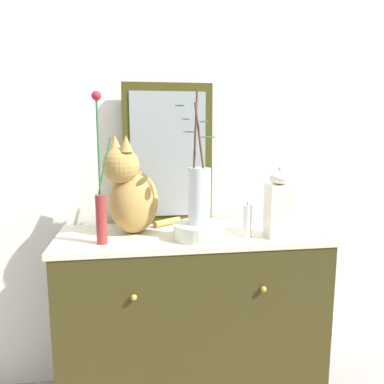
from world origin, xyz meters
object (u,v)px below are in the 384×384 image
(cat_sitting, at_px, (131,192))
(vase_glass_clear, at_px, (199,192))
(vase_slim_green, at_px, (101,202))
(candle_pillar, at_px, (247,221))
(mirror_leaning, at_px, (168,155))
(bowl_porcelain, at_px, (199,231))
(sideboard, at_px, (192,320))
(jar_lidded_porcelain, at_px, (279,205))

(cat_sitting, xyz_separation_m, vase_glass_clear, (0.27, -0.12, 0.01))
(vase_slim_green, xyz_separation_m, candle_pillar, (0.59, 0.01, -0.10))
(mirror_leaning, bearing_deg, candle_pillar, -43.96)
(mirror_leaning, height_order, candle_pillar, mirror_leaning)
(bowl_porcelain, bearing_deg, candle_pillar, -2.11)
(bowl_porcelain, bearing_deg, cat_sitting, 156.06)
(sideboard, distance_m, cat_sitting, 0.64)
(mirror_leaning, relative_size, vase_slim_green, 1.12)
(cat_sitting, distance_m, jar_lidded_porcelain, 0.62)
(vase_glass_clear, xyz_separation_m, jar_lidded_porcelain, (0.33, -0.02, -0.06))
(mirror_leaning, xyz_separation_m, cat_sitting, (-0.17, -0.16, -0.15))
(candle_pillar, bearing_deg, vase_glass_clear, 178.05)
(candle_pillar, bearing_deg, sideboard, 155.49)
(jar_lidded_porcelain, distance_m, candle_pillar, 0.15)
(bowl_porcelain, bearing_deg, sideboard, 100.18)
(jar_lidded_porcelain, bearing_deg, vase_glass_clear, 177.00)
(sideboard, height_order, vase_glass_clear, vase_glass_clear)
(sideboard, relative_size, candle_pillar, 7.70)
(vase_slim_green, relative_size, vase_glass_clear, 1.08)
(mirror_leaning, bearing_deg, sideboard, -66.18)
(jar_lidded_porcelain, xyz_separation_m, candle_pillar, (-0.13, 0.01, -0.07))
(vase_glass_clear, relative_size, candle_pillar, 3.63)
(mirror_leaning, relative_size, cat_sitting, 1.55)
(bowl_porcelain, height_order, candle_pillar, candle_pillar)
(mirror_leaning, distance_m, jar_lidded_porcelain, 0.56)
(sideboard, xyz_separation_m, vase_glass_clear, (0.02, -0.09, 0.61))
(bowl_porcelain, xyz_separation_m, vase_glass_clear, (-0.00, -0.00, 0.16))
(bowl_porcelain, relative_size, jar_lidded_porcelain, 0.71)
(mirror_leaning, bearing_deg, vase_glass_clear, -70.61)
(mirror_leaning, bearing_deg, bowl_porcelain, -70.36)
(cat_sitting, bearing_deg, candle_pillar, -15.22)
(sideboard, height_order, mirror_leaning, mirror_leaning)
(sideboard, bearing_deg, candle_pillar, -24.51)
(sideboard, distance_m, vase_glass_clear, 0.61)
(sideboard, relative_size, vase_slim_green, 1.97)
(sideboard, distance_m, bowl_porcelain, 0.45)
(bowl_porcelain, distance_m, jar_lidded_porcelain, 0.35)
(sideboard, bearing_deg, vase_slim_green, -164.41)
(sideboard, relative_size, bowl_porcelain, 5.41)
(vase_glass_clear, bearing_deg, bowl_porcelain, 22.57)
(vase_slim_green, height_order, jar_lidded_porcelain, vase_slim_green)
(vase_slim_green, distance_m, vase_glass_clear, 0.39)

